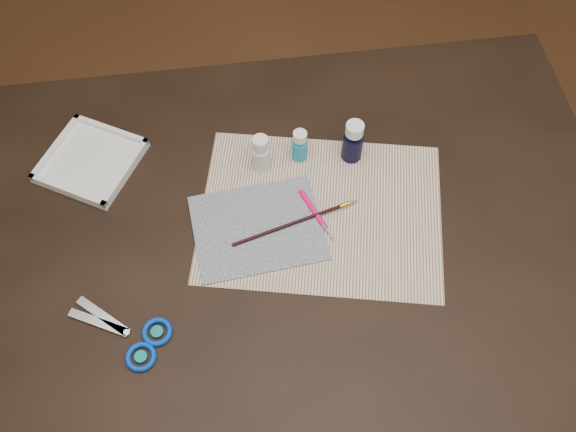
{
  "coord_description": "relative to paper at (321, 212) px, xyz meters",
  "views": [
    {
      "loc": [
        -0.08,
        -0.61,
        1.82
      ],
      "look_at": [
        0.0,
        0.0,
        0.8
      ],
      "focal_mm": 40.0,
      "sensor_mm": 36.0,
      "label": 1
    }
  ],
  "objects": [
    {
      "name": "table",
      "position": [
        -0.07,
        -0.03,
        -0.38
      ],
      "size": [
        1.3,
        0.9,
        0.75
      ],
      "primitive_type": "cube",
      "color": "black",
      "rests_on": "ground"
    },
    {
      "name": "paint_bottle_cyan",
      "position": [
        -0.02,
        0.14,
        0.04
      ],
      "size": [
        0.04,
        0.04,
        0.08
      ],
      "primitive_type": "cylinder",
      "rotation": [
        0.0,
        0.0,
        -0.21
      ],
      "color": "teal",
      "rests_on": "table"
    },
    {
      "name": "canvas",
      "position": [
        -0.13,
        -0.02,
        0.0
      ],
      "size": [
        0.26,
        0.22,
        0.0
      ],
      "primitive_type": "cube",
      "rotation": [
        0.0,
        0.0,
        0.09
      ],
      "color": "black",
      "rests_on": "paper"
    },
    {
      "name": "paper",
      "position": [
        0.0,
        0.0,
        0.0
      ],
      "size": [
        0.53,
        0.45,
        0.0
      ],
      "primitive_type": "cube",
      "rotation": [
        0.0,
        0.0,
        -0.22
      ],
      "color": "silver",
      "rests_on": "table"
    },
    {
      "name": "paint_bottle_navy",
      "position": [
        0.08,
        0.13,
        0.05
      ],
      "size": [
        0.05,
        0.05,
        0.1
      ],
      "primitive_type": "cylinder",
      "rotation": [
        0.0,
        0.0,
        0.27
      ],
      "color": "black",
      "rests_on": "table"
    },
    {
      "name": "palette_tray",
      "position": [
        -0.45,
        0.18,
        0.01
      ],
      "size": [
        0.24,
        0.24,
        0.02
      ],
      "primitive_type": "cube",
      "rotation": [
        0.0,
        0.0,
        -0.53
      ],
      "color": "white",
      "rests_on": "table"
    },
    {
      "name": "scissors",
      "position": [
        -0.4,
        -0.2,
        0.0
      ],
      "size": [
        0.23,
        0.19,
        0.01
      ],
      "primitive_type": null,
      "rotation": [
        0.0,
        0.0,
        2.66
      ],
      "color": "silver",
      "rests_on": "table"
    },
    {
      "name": "paintbrush",
      "position": [
        -0.05,
        -0.02,
        0.01
      ],
      "size": [
        0.26,
        0.08,
        0.01
      ],
      "primitive_type": null,
      "rotation": [
        0.0,
        0.0,
        0.26
      ],
      "color": "black",
      "rests_on": "canvas"
    },
    {
      "name": "craft_knife",
      "position": [
        -0.01,
        -0.01,
        0.01
      ],
      "size": [
        0.06,
        0.13,
        0.01
      ],
      "primitive_type": null,
      "rotation": [
        0.0,
        0.0,
        -1.2
      ],
      "color": "#F40C64",
      "rests_on": "paper"
    },
    {
      "name": "paint_bottle_white",
      "position": [
        -0.1,
        0.13,
        0.04
      ],
      "size": [
        0.04,
        0.04,
        0.09
      ],
      "primitive_type": "cylinder",
      "rotation": [
        0.0,
        0.0,
        -0.14
      ],
      "color": "silver",
      "rests_on": "table"
    },
    {
      "name": "ground",
      "position": [
        -0.07,
        -0.03,
        -0.76
      ],
      "size": [
        3.5,
        3.5,
        0.02
      ],
      "primitive_type": "cube",
      "color": "#422614",
      "rests_on": "ground"
    }
  ]
}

